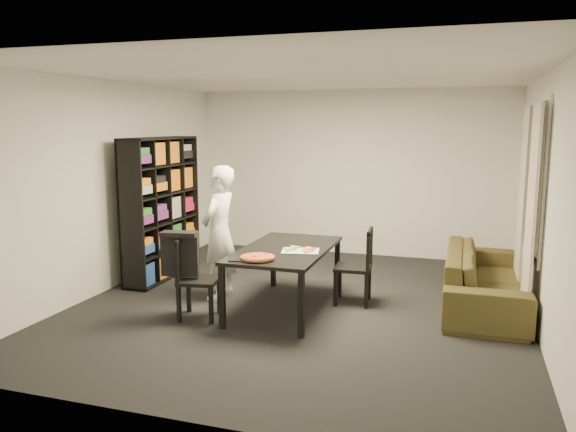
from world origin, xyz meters
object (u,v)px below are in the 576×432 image
(chair_right, at_px, (360,261))
(person, at_px, (219,233))
(pepperoni_pizza, at_px, (258,257))
(chair_left, at_px, (191,273))
(sofa, at_px, (485,278))
(baking_tray, at_px, (251,258))
(dining_table, at_px, (285,254))
(bookshelf, at_px, (162,208))

(chair_right, distance_m, person, 1.69)
(pepperoni_pizza, bearing_deg, chair_left, 179.77)
(person, height_order, sofa, person)
(baking_tray, relative_size, pepperoni_pizza, 1.14)
(dining_table, relative_size, baking_tray, 4.20)
(dining_table, bearing_deg, chair_right, 30.09)
(dining_table, xyz_separation_m, sofa, (2.16, 0.79, -0.31))
(chair_right, height_order, pepperoni_pizza, chair_right)
(dining_table, distance_m, pepperoni_pizza, 0.61)
(person, relative_size, baking_tray, 3.99)
(baking_tray, height_order, sofa, baking_tray)
(chair_right, distance_m, pepperoni_pizza, 1.38)
(bookshelf, bearing_deg, chair_left, -50.32)
(dining_table, height_order, person, person)
(sofa, bearing_deg, chair_left, 114.63)
(bookshelf, xyz_separation_m, sofa, (4.18, -0.00, -0.63))
(chair_left, bearing_deg, sofa, -75.65)
(dining_table, bearing_deg, pepperoni_pizza, -99.95)
(chair_left, height_order, pepperoni_pizza, chair_left)
(chair_left, relative_size, sofa, 0.40)
(chair_left, bearing_deg, bookshelf, 29.41)
(chair_right, bearing_deg, person, -83.58)
(dining_table, relative_size, pepperoni_pizza, 4.80)
(chair_left, xyz_separation_m, person, (0.00, 0.73, 0.30))
(dining_table, height_order, sofa, dining_table)
(sofa, bearing_deg, baking_tray, 120.08)
(pepperoni_pizza, height_order, sofa, pepperoni_pizza)
(chair_right, bearing_deg, baking_tray, -47.68)
(dining_table, distance_m, chair_left, 1.06)
(bookshelf, xyz_separation_m, dining_table, (2.02, -0.79, -0.31))
(bookshelf, xyz_separation_m, baking_tray, (1.83, -1.36, -0.24))
(baking_tray, bearing_deg, sofa, 30.08)
(chair_left, xyz_separation_m, pepperoni_pizza, (0.76, -0.00, 0.23))
(baking_tray, xyz_separation_m, sofa, (2.35, 1.36, -0.38))
(person, bearing_deg, chair_left, 3.04)
(pepperoni_pizza, xyz_separation_m, sofa, (2.26, 1.39, -0.40))
(dining_table, bearing_deg, baking_tray, -108.88)
(person, xyz_separation_m, pepperoni_pizza, (0.76, -0.74, -0.07))
(baking_tray, bearing_deg, person, 133.51)
(bookshelf, relative_size, chair_left, 2.17)
(bookshelf, height_order, person, bookshelf)
(person, bearing_deg, chair_right, 103.60)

